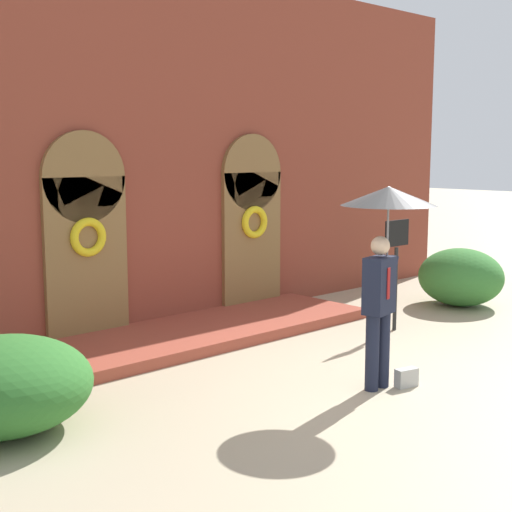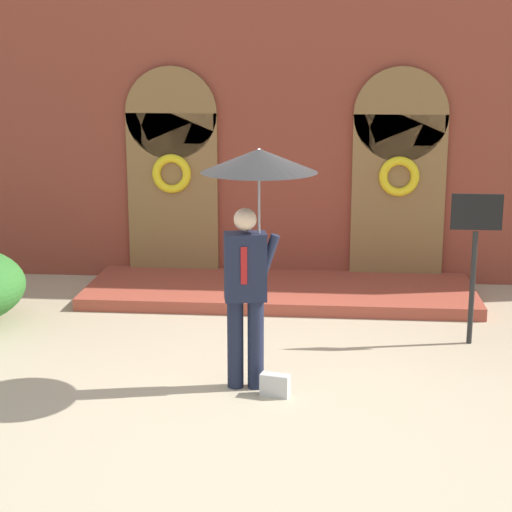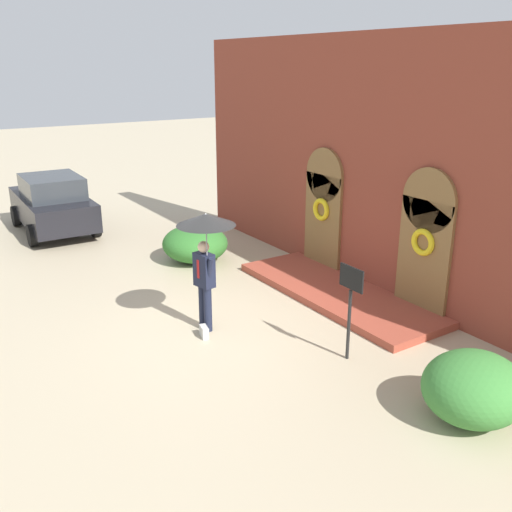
% 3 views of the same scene
% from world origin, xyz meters
% --- Properties ---
extents(ground_plane, '(80.00, 80.00, 0.00)m').
position_xyz_m(ground_plane, '(0.00, 0.00, 0.00)').
color(ground_plane, tan).
extents(building_facade, '(14.00, 2.30, 5.60)m').
position_xyz_m(building_facade, '(-0.00, 4.15, 2.68)').
color(building_facade, brown).
rests_on(building_facade, ground).
extents(person_with_umbrella, '(1.10, 1.10, 2.36)m').
position_xyz_m(person_with_umbrella, '(-0.05, -0.18, 1.91)').
color(person_with_umbrella, '#191E33').
rests_on(person_with_umbrella, ground).
extents(handbag, '(0.30, 0.18, 0.22)m').
position_xyz_m(handbag, '(0.16, -0.38, 0.11)').
color(handbag, '#B7B7B2').
rests_on(handbag, ground).
extents(sign_post, '(0.56, 0.06, 1.72)m').
position_xyz_m(sign_post, '(2.26, 1.35, 1.16)').
color(sign_post, black).
rests_on(sign_post, ground).
extents(shrub_left, '(1.74, 1.70, 0.94)m').
position_xyz_m(shrub_left, '(-3.88, 1.52, 0.47)').
color(shrub_left, '#2D6B28').
rests_on(shrub_left, ground).
extents(shrub_right, '(1.44, 1.53, 1.04)m').
position_xyz_m(shrub_right, '(4.61, 1.64, 0.52)').
color(shrub_right, '#387A33').
rests_on(shrub_right, ground).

